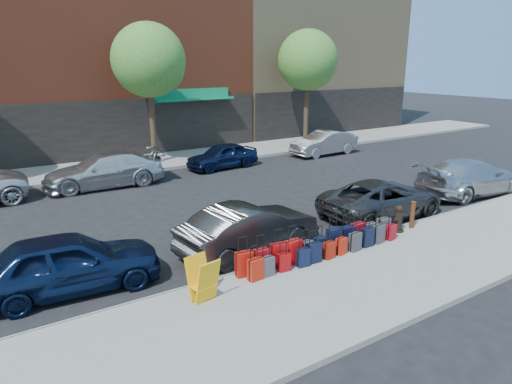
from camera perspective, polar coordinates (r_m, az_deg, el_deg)
ground at (r=17.07m, az=-2.57°, el=-2.73°), size 120.00×120.00×0.00m
sidewalk_near at (r=12.31m, az=13.28°, el=-10.58°), size 60.00×4.00×0.15m
sidewalk_far at (r=25.87m, az=-13.93°, el=3.54°), size 60.00×4.00×0.15m
curb_near at (r=13.63m, az=7.14°, el=-7.54°), size 60.00×0.08×0.15m
curb_far at (r=24.01m, az=-12.31°, el=2.68°), size 60.00×0.08×0.15m
building_right at (r=40.18m, az=4.35°, el=21.08°), size 15.00×12.12×18.00m
tree_center at (r=25.03m, az=-12.94°, el=15.53°), size 3.80×3.80×7.27m
tree_right at (r=30.36m, az=6.68°, el=15.87°), size 3.80×3.80×7.27m
suitcase_front_0 at (r=11.87m, az=-1.50°, el=-8.98°), size 0.47×0.30×1.06m
suitcase_front_1 at (r=12.14m, az=0.70°, el=-8.49°), size 0.42×0.24×0.99m
suitcase_front_2 at (r=12.41m, az=2.90°, el=-7.85°), size 0.46×0.29×1.05m
suitcase_front_3 at (r=12.61m, az=4.69°, el=-7.44°), size 0.47×0.28×1.08m
suitcase_front_4 at (r=12.94m, az=6.35°, el=-7.18°), size 0.36×0.21×0.86m
suitcase_front_5 at (r=13.21m, az=8.01°, el=-6.71°), size 0.36×0.20×0.88m
suitcase_front_6 at (r=13.62m, az=9.72°, el=-5.79°), size 0.46×0.27×1.08m
suitcase_front_7 at (r=13.95m, az=11.28°, el=-5.45°), size 0.44×0.28×1.00m
suitcase_front_8 at (r=14.23m, az=12.59°, el=-5.02°), size 0.46×0.28×1.04m
suitcase_front_9 at (r=14.58m, az=14.02°, el=-4.78°), size 0.39×0.24×0.90m
suitcase_front_10 at (r=14.92m, az=15.62°, el=-4.30°), size 0.42×0.25×0.99m
suitcase_back_0 at (r=11.69m, az=-0.06°, el=-9.64°), size 0.40×0.25×0.92m
suitcase_back_1 at (r=11.91m, az=1.43°, el=-9.27°), size 0.36×0.21×0.84m
suitcase_back_2 at (r=12.19m, az=3.51°, el=-8.76°), size 0.35×0.23×0.79m
suitcase_back_3 at (r=12.48m, az=5.90°, el=-8.15°), size 0.36×0.24×0.81m
suitcase_back_4 at (r=12.74m, az=7.25°, el=-7.52°), size 0.40×0.26×0.92m
suitcase_back_5 at (r=13.05m, az=9.13°, el=-7.18°), size 0.35×0.23×0.80m
suitcase_back_6 at (r=13.39m, az=10.62°, el=-6.64°), size 0.36×0.25×0.80m
suitcase_back_7 at (r=13.69m, az=12.28°, el=-6.09°), size 0.39×0.26×0.89m
suitcase_back_8 at (r=14.08m, az=13.75°, el=-5.51°), size 0.39×0.23×0.92m
suitcase_back_9 at (r=14.43m, az=15.11°, el=-5.08°), size 0.41×0.28×0.91m
suitcase_back_10 at (r=14.79m, az=16.55°, el=-4.82°), size 0.36×0.25×0.79m
fire_hydrant at (r=15.50m, az=17.36°, el=-3.29°), size 0.46×0.40×0.89m
bollard at (r=15.95m, az=18.97°, el=-2.66°), size 0.17×0.17×0.91m
display_rack at (r=10.76m, az=-6.66°, el=-10.83°), size 0.68×0.73×1.04m
car_near_0 at (r=12.20m, az=-22.47°, el=-8.17°), size 4.56×2.15×1.51m
car_near_1 at (r=13.53m, az=-0.87°, el=-4.59°), size 4.58×2.05×1.46m
car_near_2 at (r=17.21m, az=15.48°, el=-0.79°), size 4.91×2.30×1.36m
car_near_3 at (r=21.36m, az=25.32°, el=1.70°), size 5.39×2.58×1.52m
car_far_1 at (r=21.63m, az=-18.47°, el=2.62°), size 5.35×2.39×1.53m
car_far_2 at (r=24.17m, az=-4.22°, el=4.53°), size 4.01×1.89×1.32m
car_far_3 at (r=27.91m, az=8.50°, el=6.09°), size 4.39×1.64×1.43m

